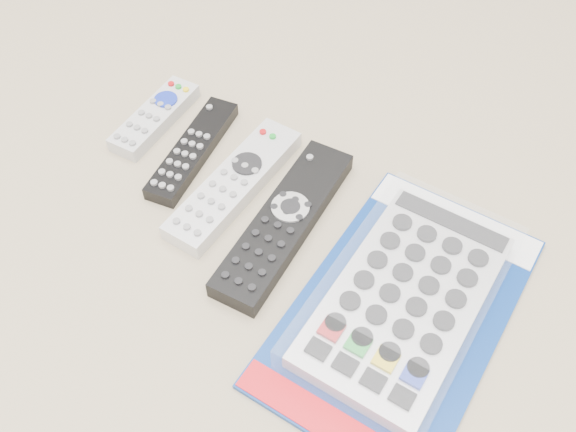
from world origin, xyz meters
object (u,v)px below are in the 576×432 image
Objects in this scene: remote_large_black at (285,222)px; jumbo_remote_packaged at (405,299)px; remote_slim_black at (193,150)px; remote_small_grey at (155,117)px; remote_silver_dvd at (234,184)px.

jumbo_remote_packaged is (0.17, -0.02, 0.01)m from remote_large_black.
remote_slim_black is 0.34m from jumbo_remote_packaged.
remote_small_grey is at bearing 155.61° from remote_slim_black.
remote_slim_black is at bearing 166.82° from remote_silver_dvd.
jumbo_remote_packaged reaches higher than remote_small_grey.
remote_silver_dvd reaches higher than remote_slim_black.
remote_large_black is at bearing -10.97° from remote_silver_dvd.
jumbo_remote_packaged reaches higher than remote_silver_dvd.
jumbo_remote_packaged is (0.26, -0.03, 0.01)m from remote_silver_dvd.
remote_small_grey is 0.44× the size of jumbo_remote_packaged.
remote_large_black reaches higher than remote_slim_black.
remote_large_black is (0.17, -0.03, 0.00)m from remote_slim_black.
remote_silver_dvd reaches higher than remote_small_grey.
remote_slim_black is (0.08, -0.02, -0.00)m from remote_small_grey.
remote_silver_dvd is at bearing -17.57° from remote_small_grey.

